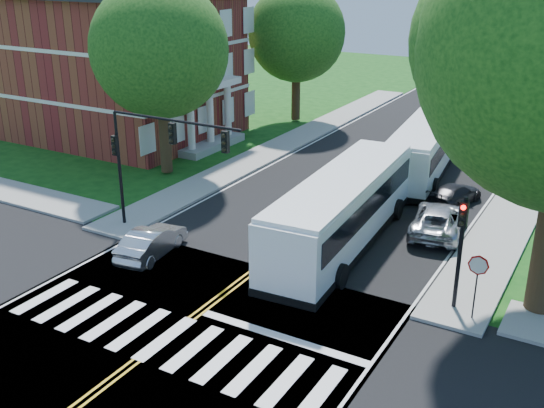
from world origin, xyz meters
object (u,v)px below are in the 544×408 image
Objects in this scene: bus_follow at (425,147)px; hatchback at (152,242)px; bus_lead at (343,209)px; suv at (438,220)px; dark_sedan at (455,194)px; signal_ne at (461,239)px; signal_nw at (155,147)px.

hatchback is (-6.88, -17.52, -1.00)m from bus_follow.
bus_follow is (0.04, 12.24, -0.11)m from bus_lead.
suv is (10.30, 8.84, 0.02)m from hatchback.
suv reaches higher than dark_sedan.
signal_ne is at bearing 147.94° from bus_lead.
signal_nw is 1.85× the size of dark_sedan.
signal_ne is 11.80m from dark_sedan.
suv is 4.32m from dark_sedan.
signal_nw is 9.03m from bus_lead.
signal_ne is 1.09× the size of hatchback.
bus_lead is at bearing 151.37° from signal_ne.
hatchback is 0.81× the size of suv.
dark_sedan is (3.09, -4.39, -1.10)m from bus_follow.
bus_lead reaches higher than dark_sedan.
hatchback is at bearing 31.99° from suv.
hatchback is at bearing -171.33° from signal_ne.
dark_sedan is at bearing 118.85° from bus_follow.
signal_nw is at bearing -67.82° from hatchback.
signal_nw is at bearing -179.95° from signal_ne.
bus_follow reaches higher than suv.
signal_ne reaches higher than suv.
bus_lead is 5.08m from suv.
hatchback is 1.05× the size of dark_sedan.
dark_sedan is (9.97, 13.14, -0.10)m from hatchback.
bus_follow is 9.39m from suv.
signal_ne is 0.34× the size of bus_lead.
signal_ne is at bearing 102.20° from suv.
dark_sedan is (-2.95, 11.17, -2.39)m from signal_ne.
signal_nw is 1.77× the size of hatchback.
bus_lead is at bearing 22.63° from signal_nw.
hatchback is at bearing 62.25° from bus_follow.
signal_ne is at bearing -179.35° from hatchback.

